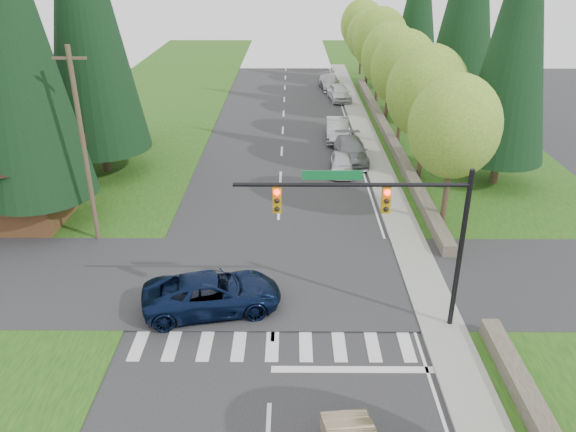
{
  "coord_description": "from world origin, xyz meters",
  "views": [
    {
      "loc": [
        0.71,
        -14.33,
        13.86
      ],
      "look_at": [
        0.58,
        9.02,
        2.8
      ],
      "focal_mm": 35.0,
      "sensor_mm": 36.0,
      "label": 1
    }
  ],
  "objects_px": {
    "suv_navy": "(212,293)",
    "parked_car_a": "(342,164)",
    "parked_car_c": "(337,129)",
    "parked_car_d": "(339,92)",
    "parked_car_b": "(351,151)",
    "parked_car_e": "(330,82)"
  },
  "relations": [
    {
      "from": "parked_car_a",
      "to": "suv_navy",
      "type": "bearing_deg",
      "value": -109.25
    },
    {
      "from": "parked_car_a",
      "to": "parked_car_b",
      "type": "xyz_separation_m",
      "value": [
        0.83,
        2.37,
        0.13
      ]
    },
    {
      "from": "parked_car_b",
      "to": "parked_car_e",
      "type": "relative_size",
      "value": 1.04
    },
    {
      "from": "parked_car_e",
      "to": "parked_car_b",
      "type": "bearing_deg",
      "value": -95.46
    },
    {
      "from": "parked_car_b",
      "to": "parked_car_d",
      "type": "height_order",
      "value": "parked_car_d"
    },
    {
      "from": "parked_car_a",
      "to": "parked_car_e",
      "type": "xyz_separation_m",
      "value": [
        0.8,
        25.84,
        0.09
      ]
    },
    {
      "from": "suv_navy",
      "to": "parked_car_b",
      "type": "bearing_deg",
      "value": -33.52
    },
    {
      "from": "parked_car_d",
      "to": "parked_car_e",
      "type": "distance_m",
      "value": 5.19
    },
    {
      "from": "parked_car_a",
      "to": "parked_car_e",
      "type": "bearing_deg",
      "value": 91.59
    },
    {
      "from": "parked_car_b",
      "to": "parked_car_e",
      "type": "height_order",
      "value": "parked_car_b"
    },
    {
      "from": "parked_car_a",
      "to": "parked_car_d",
      "type": "distance_m",
      "value": 20.74
    },
    {
      "from": "parked_car_c",
      "to": "parked_car_a",
      "type": "bearing_deg",
      "value": -89.55
    },
    {
      "from": "parked_car_a",
      "to": "parked_car_d",
      "type": "relative_size",
      "value": 0.81
    },
    {
      "from": "suv_navy",
      "to": "parked_car_c",
      "type": "distance_m",
      "value": 24.99
    },
    {
      "from": "parked_car_b",
      "to": "parked_car_c",
      "type": "distance_m",
      "value": 5.33
    },
    {
      "from": "parked_car_e",
      "to": "parked_car_d",
      "type": "bearing_deg",
      "value": -88.88
    },
    {
      "from": "parked_car_a",
      "to": "parked_car_c",
      "type": "relative_size",
      "value": 0.78
    },
    {
      "from": "parked_car_b",
      "to": "parked_car_d",
      "type": "relative_size",
      "value": 1.13
    },
    {
      "from": "parked_car_a",
      "to": "parked_car_b",
      "type": "distance_m",
      "value": 2.51
    },
    {
      "from": "suv_navy",
      "to": "parked_car_a",
      "type": "distance_m",
      "value": 17.67
    },
    {
      "from": "parked_car_e",
      "to": "parked_car_a",
      "type": "bearing_deg",
      "value": -97.31
    },
    {
      "from": "suv_navy",
      "to": "parked_car_c",
      "type": "height_order",
      "value": "parked_car_c"
    }
  ]
}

